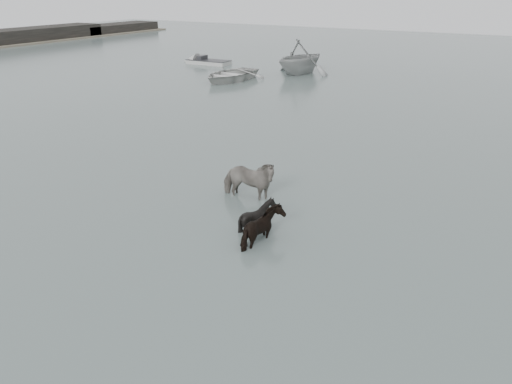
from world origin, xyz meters
TOP-DOWN VIEW (x-y plane):
  - ground at (0.00, 0.00)m, footprint 140.00×140.00m
  - pony_pinto at (-0.22, 1.40)m, footprint 2.18×1.20m
  - pony_dark at (1.80, -1.08)m, footprint 1.53×1.64m
  - pony_black at (1.14, -0.30)m, footprint 1.38×1.31m
  - rowboat_lead at (-13.25, 20.19)m, footprint 4.29×5.74m
  - rowboat_trail at (-9.96, 25.71)m, footprint 5.72×6.31m
  - skiff_outer at (-19.54, 26.19)m, footprint 5.67×1.79m

SIDE VIEW (x-z plane):
  - ground at x=0.00m, z-range 0.00..0.00m
  - skiff_outer at x=-19.54m, z-range 0.00..0.75m
  - rowboat_lead at x=-13.25m, z-range 0.00..1.14m
  - pony_black at x=1.14m, z-range 0.00..1.21m
  - pony_dark at x=1.80m, z-range 0.00..1.34m
  - pony_pinto at x=-0.22m, z-range 0.00..1.76m
  - rowboat_trail at x=-9.96m, z-range 0.00..2.89m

